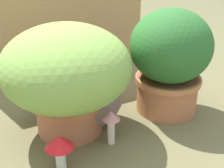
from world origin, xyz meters
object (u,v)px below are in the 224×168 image
(grass_planter, at_px, (67,73))
(mushroom_ornament_pink, at_px, (111,121))
(leafy_planter, at_px, (170,58))
(cat, at_px, (96,100))
(mushroom_ornament_red, at_px, (60,145))

(grass_planter, distance_m, mushroom_ornament_pink, 0.25)
(leafy_planter, height_order, cat, leafy_planter)
(mushroom_ornament_red, bearing_deg, grass_planter, 62.81)
(grass_planter, distance_m, mushroom_ornament_red, 0.29)
(leafy_planter, relative_size, cat, 1.22)
(grass_planter, relative_size, mushroom_ornament_pink, 3.56)
(grass_planter, distance_m, cat, 0.18)
(grass_planter, xyz_separation_m, mushroom_ornament_pink, (0.11, -0.17, -0.16))
(cat, bearing_deg, grass_planter, 166.01)
(leafy_planter, height_order, mushroom_ornament_pink, leafy_planter)
(cat, relative_size, mushroom_ornament_pink, 2.72)
(cat, bearing_deg, leafy_planter, -2.93)
(grass_planter, relative_size, leafy_planter, 1.07)
(mushroom_ornament_red, bearing_deg, mushroom_ornament_pink, 13.56)
(mushroom_ornament_red, bearing_deg, cat, 40.60)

